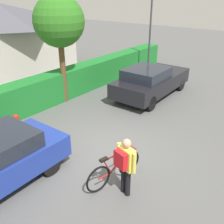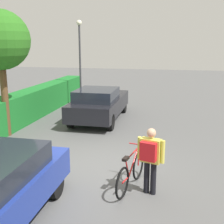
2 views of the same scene
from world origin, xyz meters
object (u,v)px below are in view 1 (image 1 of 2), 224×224
bicycle (114,169)px  street_lamp (151,25)px  tree_kerbside (59,22)px  fire_hydrant (17,125)px  person_rider (125,163)px  parked_car_far (151,81)px

bicycle → street_lamp: bearing=25.4°
tree_kerbside → fire_hydrant: 4.46m
tree_kerbside → fire_hydrant: bearing=-162.0°
tree_kerbside → street_lamp: bearing=-9.7°
person_rider → fire_hydrant: (0.05, 4.53, -0.52)m
bicycle → person_rider: (-0.19, -0.46, 0.54)m
tree_kerbside → bicycle: bearing=-120.5°
bicycle → street_lamp: 9.91m
fire_hydrant → parked_car_far: bearing=-16.1°
fire_hydrant → tree_kerbside: bearing=18.0°
street_lamp → tree_kerbside: size_ratio=1.00×
parked_car_far → tree_kerbside: size_ratio=1.00×
bicycle → fire_hydrant: bicycle is taller
bicycle → tree_kerbside: (2.99, 5.09, 3.02)m
fire_hydrant → bicycle: bearing=-88.0°
parked_car_far → tree_kerbside: bearing=136.3°
parked_car_far → street_lamp: (2.79, 1.78, 2.12)m
person_rider → fire_hydrant: size_ratio=1.92×
parked_car_far → street_lamp: 3.93m
street_lamp → fire_hydrant: 9.14m
parked_car_far → bicycle: bearing=-158.3°
parked_car_far → person_rider: bearing=-155.2°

